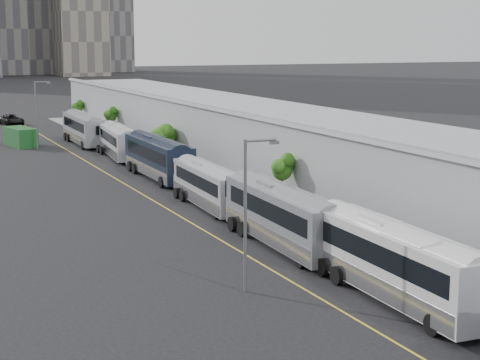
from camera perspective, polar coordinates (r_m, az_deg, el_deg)
sidewalk at (r=64.22m, az=5.40°, el=-2.19°), size 10.00×170.00×0.12m
lane_line at (r=59.89m, az=-3.41°, el=-3.11°), size 0.12×160.00×0.02m
depot at (r=65.62m, az=8.48°, el=1.07°), size 12.45×160.40×7.20m
bus_2 at (r=42.91m, az=11.01°, el=-6.20°), size 3.22×14.06×4.09m
bus_3 at (r=52.97m, az=3.09°, el=-2.94°), size 3.34×14.01×4.07m
bus_4 at (r=65.33m, az=-2.20°, el=-0.66°), size 3.03×12.23×3.54m
bus_5 at (r=79.30m, az=-5.82°, el=1.35°), size 3.09×13.99×4.08m
bus_6 at (r=93.92m, az=-8.60°, el=2.53°), size 3.70×12.81×3.69m
bus_7 at (r=106.70m, az=-11.02°, el=3.43°), size 3.09×13.99×4.08m
tree_2 at (r=62.22m, az=3.01°, el=0.85°), size 1.59×1.59×4.54m
tree_3 at (r=87.21m, az=-5.55°, el=3.10°), size 2.73×2.73×4.56m
tree_4 at (r=109.92m, az=-9.18°, el=4.56°), size 1.52×1.52×4.24m
tree_5 at (r=129.21m, az=-11.46°, el=5.09°), size 1.49×1.49×3.78m
street_lamp_near at (r=42.83m, az=0.62°, el=-1.73°), size 2.04×0.22×8.35m
street_lamp_far at (r=102.83m, az=-14.21°, el=4.85°), size 2.04×0.22×8.45m
shipping_container at (r=106.75m, az=-15.35°, el=2.97°), size 3.68×6.29×2.40m
suv at (r=133.66m, az=-15.94°, el=4.14°), size 3.69×6.46×1.70m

